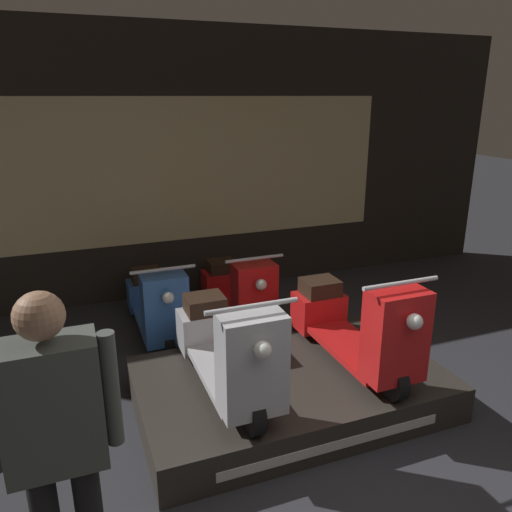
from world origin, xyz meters
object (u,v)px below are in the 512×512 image
Objects in this scene: scooter_display_left at (228,349)px; person_left_browsing at (56,431)px; scooter_display_right at (356,326)px; scooter_backrow_0 at (157,304)px; scooter_backrow_1 at (238,293)px.

person_left_browsing reaches higher than scooter_display_left.
scooter_backrow_0 is at bearing 127.66° from scooter_display_right.
scooter_backrow_1 is 0.94× the size of person_left_browsing.
scooter_backrow_1 is (0.89, 0.00, 0.00)m from scooter_backrow_0.
scooter_display_left is 1.00× the size of scooter_display_right.
scooter_display_right is 2.46m from person_left_browsing.
scooter_display_right reaches higher than scooter_backrow_0.
scooter_display_left is 1.00× the size of scooter_backrow_0.
scooter_display_right is at bearing -76.16° from scooter_backrow_1.
person_left_browsing reaches higher than scooter_backrow_0.
person_left_browsing is (-1.14, -1.01, 0.33)m from scooter_display_left.
person_left_browsing is at bearing -108.50° from scooter_backrow_0.
person_left_browsing reaches higher than scooter_backrow_1.
scooter_backrow_1 is at bearing 103.84° from scooter_display_right.
scooter_display_right is 1.78m from scooter_backrow_1.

